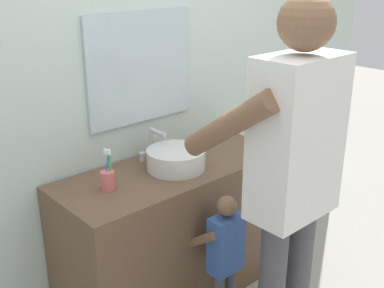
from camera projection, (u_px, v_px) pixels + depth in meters
name	position (u px, v px, depth m)	size (l,w,h in m)	color
back_wall	(136.00, 63.00, 2.68)	(4.40, 0.10, 2.70)	silver
vanity_cabinet	(175.00, 232.00, 2.79)	(1.34, 0.54, 0.82)	brown
sink_basin	(176.00, 159.00, 2.61)	(0.32, 0.32, 0.11)	silver
faucet	(153.00, 145.00, 2.74)	(0.18, 0.14, 0.18)	#B7BABF
toothbrush_cup	(108.00, 179.00, 2.38)	(0.07, 0.07, 0.21)	#D86666
child_toddler	(225.00, 251.00, 2.49)	(0.24, 0.24, 0.79)	#47474C
adult_parent	(292.00, 161.00, 2.10)	(0.55, 0.58, 1.77)	#47474C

